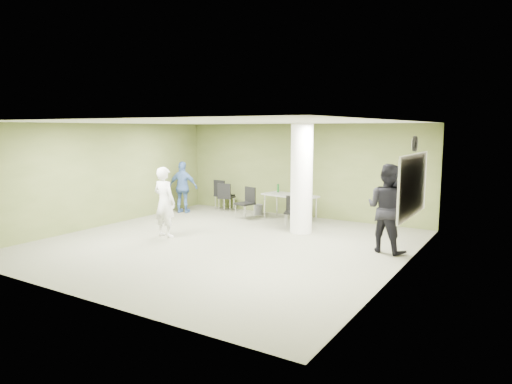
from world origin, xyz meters
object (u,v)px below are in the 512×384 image
Objects in this scene: chair_back_left at (222,193)px; woman_white at (164,202)px; man_blue at (183,187)px; folding_table at (290,196)px; man_black at (387,208)px.

chair_back_left is 0.58× the size of woman_white.
woman_white is 3.25m from man_blue.
folding_table is 3.52m from man_blue.
man_black is at bearing -18.73° from folding_table.
chair_back_left is at bearing -73.62° from woman_white.
folding_table reaches higher than chair_back_left.
woman_white is at bearing 112.45° from chair_back_left.
chair_back_left is 6.37m from man_black.
folding_table is 1.05× the size of man_blue.
woman_white is (-1.70, -3.37, 0.15)m from folding_table.
chair_back_left is 1.29m from man_blue.
woman_white is at bearing 29.11° from man_black.
chair_back_left is 3.81m from woman_white.
chair_back_left is at bearing -175.91° from folding_table.
man_black is at bearing 168.08° from chair_back_left.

